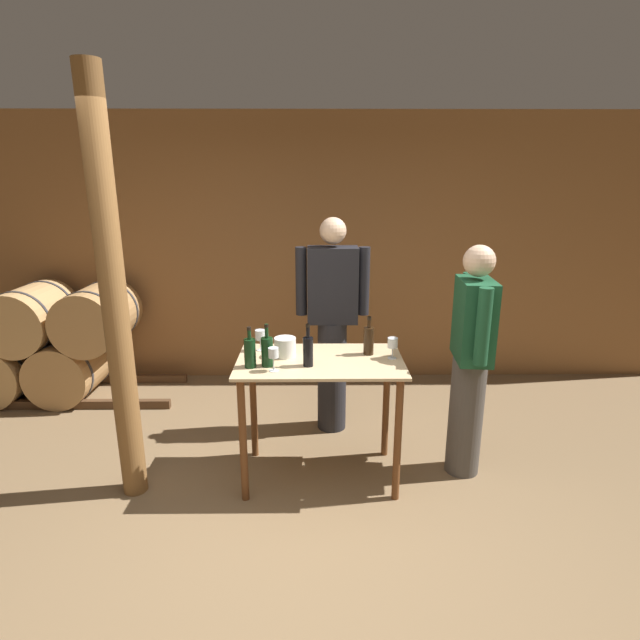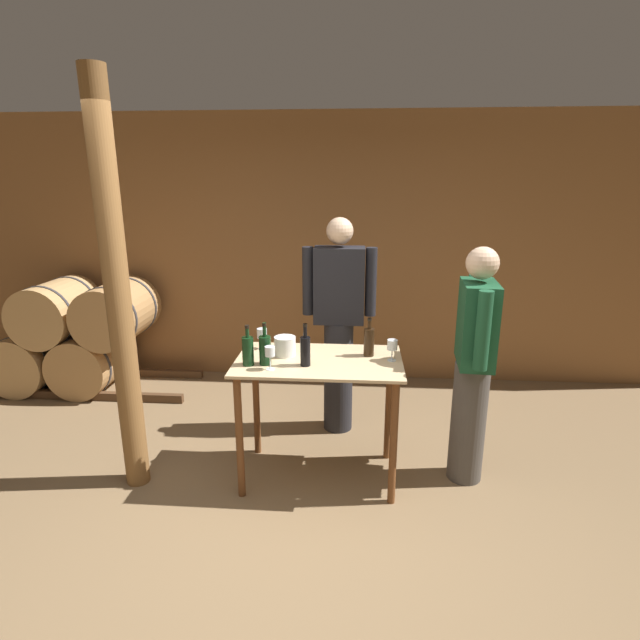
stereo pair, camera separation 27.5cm
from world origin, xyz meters
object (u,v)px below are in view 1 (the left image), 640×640
(wine_glass_near_left, at_px, (260,336))
(wine_bottle_right, at_px, (369,340))
(ice_bucket, at_px, (285,347))
(wine_bottle_center, at_px, (308,350))
(wine_glass_near_right, at_px, (393,344))
(person_visitor_with_scarf, at_px, (471,358))
(wine_glass_near_center, at_px, (273,354))
(person_host, at_px, (332,321))
(wine_bottle_left, at_px, (267,351))
(wooden_post, at_px, (114,300))
(wine_bottle_far_left, at_px, (250,352))

(wine_glass_near_left, bearing_deg, wine_bottle_right, -6.40)
(wine_bottle_right, distance_m, ice_bucket, 0.58)
(wine_bottle_center, bearing_deg, wine_glass_near_right, 13.43)
(wine_glass_near_right, xyz_separation_m, person_visitor_with_scarf, (0.55, 0.04, -0.12))
(wine_glass_near_left, distance_m, wine_glass_near_center, 0.41)
(wine_bottle_right, height_order, person_host, person_host)
(wine_bottle_left, xyz_separation_m, wine_bottle_right, (0.68, 0.22, 0.00))
(wine_bottle_right, bearing_deg, ice_bucket, -176.25)
(wine_bottle_left, height_order, wine_glass_near_right, wine_bottle_left)
(wine_glass_near_center, bearing_deg, person_host, 66.70)
(ice_bucket, height_order, person_visitor_with_scarf, person_visitor_with_scarf)
(wooden_post, relative_size, person_visitor_with_scarf, 1.63)
(wine_bottle_center, height_order, ice_bucket, wine_bottle_center)
(wine_bottle_right, xyz_separation_m, person_host, (-0.23, 0.63, -0.05))
(wine_bottle_left, xyz_separation_m, wine_bottle_center, (0.27, -0.00, 0.00))
(wine_bottle_right, xyz_separation_m, wine_glass_near_left, (-0.76, 0.09, 0.01))
(wine_glass_near_left, bearing_deg, person_host, 45.67)
(wine_glass_near_right, distance_m, person_host, 0.81)
(wine_glass_near_right, height_order, person_host, person_host)
(wine_bottle_left, relative_size, wine_bottle_center, 1.00)
(wine_bottle_left, distance_m, wine_glass_near_right, 0.85)
(wooden_post, relative_size, wine_glass_near_right, 18.52)
(wine_bottle_right, distance_m, wine_glass_near_right, 0.18)
(wine_glass_near_center, bearing_deg, wine_bottle_right, 25.91)
(wooden_post, relative_size, wine_bottle_center, 9.47)
(person_visitor_with_scarf, bearing_deg, wooden_post, -174.43)
(wine_bottle_right, bearing_deg, wine_glass_near_right, -28.88)
(wine_glass_near_left, height_order, wine_glass_near_right, wine_glass_near_left)
(wine_bottle_far_left, height_order, wine_bottle_center, wine_bottle_center)
(wine_bottle_far_left, bearing_deg, wooden_post, -177.68)
(ice_bucket, bearing_deg, wooden_post, -167.17)
(wooden_post, xyz_separation_m, wine_bottle_far_left, (0.82, 0.03, -0.36))
(wine_glass_near_right, relative_size, person_visitor_with_scarf, 0.09)
(wine_bottle_far_left, distance_m, wine_bottle_center, 0.37)
(wine_glass_near_right, bearing_deg, wooden_post, -173.89)
(wine_bottle_center, bearing_deg, person_visitor_with_scarf, 8.79)
(person_host, bearing_deg, wine_glass_near_center, -113.30)
(wine_bottle_center, bearing_deg, wine_bottle_left, 179.42)
(wine_glass_near_left, distance_m, ice_bucket, 0.23)
(wine_bottle_left, xyz_separation_m, wine_glass_near_left, (-0.08, 0.30, 0.01))
(wine_bottle_left, relative_size, person_visitor_with_scarf, 0.17)
(wine_glass_near_right, bearing_deg, wine_bottle_left, -170.93)
(wooden_post, height_order, wine_bottle_far_left, wooden_post)
(wine_glass_near_left, relative_size, ice_bucket, 1.02)
(ice_bucket, bearing_deg, wine_glass_near_center, -101.92)
(wine_bottle_left, distance_m, wine_bottle_center, 0.27)
(wine_bottle_left, relative_size, wine_glass_near_right, 1.95)
(wine_bottle_right, relative_size, wine_glass_near_right, 1.86)
(wine_glass_near_center, height_order, person_host, person_host)
(wine_bottle_right, relative_size, person_host, 0.15)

